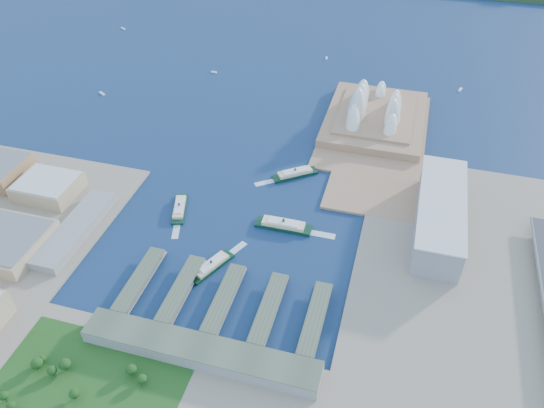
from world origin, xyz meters
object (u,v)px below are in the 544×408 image
(opera_house, at_px, (377,102))
(ferry_c, at_px, (211,264))
(ferry_d, at_px, (283,223))
(ferry_a, at_px, (179,207))
(toaster_building, at_px, (440,215))
(ferry_b, at_px, (295,172))

(opera_house, height_order, ferry_c, opera_house)
(ferry_c, bearing_deg, opera_house, -85.34)
(ferry_d, bearing_deg, ferry_a, 91.19)
(opera_house, distance_m, toaster_building, 219.62)
(ferry_b, bearing_deg, toaster_building, 35.73)
(opera_house, relative_size, ferry_d, 2.99)
(opera_house, xyz_separation_m, ferry_c, (-117.94, -316.83, -27.15))
(opera_house, distance_m, ferry_b, 168.08)
(toaster_building, distance_m, ferry_b, 174.89)
(ferry_a, bearing_deg, ferry_c, -65.01)
(ferry_a, bearing_deg, ferry_b, 25.32)
(ferry_a, relative_size, ferry_b, 0.91)
(opera_house, bearing_deg, ferry_c, -110.42)
(ferry_c, bearing_deg, ferry_b, -78.79)
(ferry_a, distance_m, ferry_c, 97.53)
(toaster_building, bearing_deg, ferry_a, -170.81)
(toaster_building, bearing_deg, ferry_b, 162.44)
(toaster_building, relative_size, ferry_c, 3.02)
(ferry_a, distance_m, ferry_d, 117.20)
(opera_house, relative_size, toaster_building, 1.16)
(ferry_a, distance_m, ferry_b, 144.11)
(opera_house, bearing_deg, ferry_a, -126.85)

